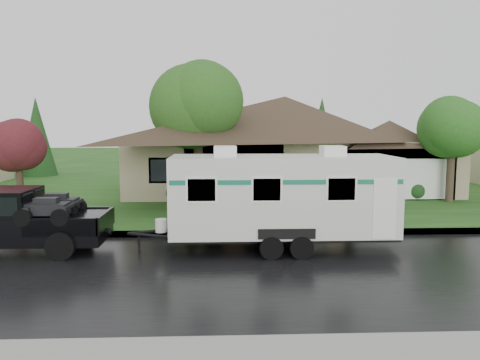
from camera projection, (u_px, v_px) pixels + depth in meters
name	position (u px, v px, depth m)	size (l,w,h in m)	color
ground	(280.00, 251.00, 15.01)	(140.00, 140.00, 0.00)	#1F4917
road	(289.00, 270.00, 13.02)	(140.00, 8.00, 0.01)	black
curb	(273.00, 233.00, 17.23)	(140.00, 0.50, 0.15)	gray
lawn	(251.00, 187.00, 29.88)	(140.00, 26.00, 0.15)	#1F4917
house_main	(290.00, 132.00, 28.41)	(19.44, 10.80, 6.90)	gray
tree_left_green	(198.00, 104.00, 22.86)	(4.25, 4.25, 7.03)	#382B1E
tree_red	(18.00, 146.00, 22.39)	(2.51, 2.51, 4.15)	#382B1E
tree_right_green	(453.00, 128.00, 23.29)	(3.24, 3.24, 5.36)	#382B1E
shrub_row	(296.00, 190.00, 24.24)	(13.60, 1.00, 1.00)	#143814
pickup_truck	(5.00, 218.00, 14.81)	(6.09, 2.31, 2.03)	black
travel_trailer	(282.00, 195.00, 15.08)	(7.51, 2.64, 3.37)	silver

